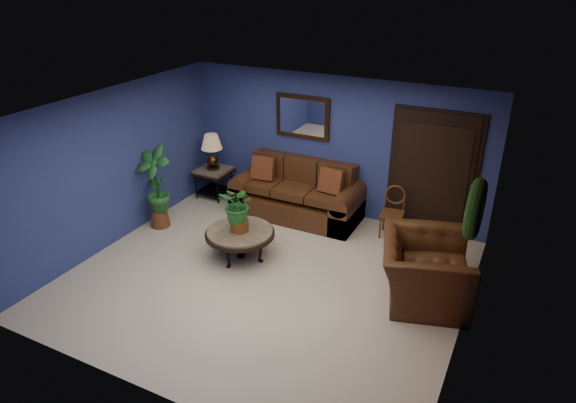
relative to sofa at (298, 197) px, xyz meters
The scene contains 18 objects.
floor 2.17m from the sofa, 76.87° to the right, with size 5.50×5.50×0.00m, color beige.
wall_back 1.11m from the sofa, 40.36° to the left, with size 5.50×0.04×2.50m, color navy.
wall_left 3.21m from the sofa, 137.33° to the right, with size 0.04×5.00×2.50m, color navy.
wall_right_brick 3.96m from the sofa, 32.80° to the right, with size 0.04×5.00×2.50m, color maroon.
ceiling 3.04m from the sofa, 76.87° to the right, with size 5.50×5.00×0.02m, color silver.
crown_molding 4.36m from the sofa, 33.05° to the right, with size 0.03×5.00×0.14m, color white.
wall_mirror 1.44m from the sofa, 106.86° to the left, with size 1.02×0.06×0.77m, color #452912.
closet_door 2.38m from the sofa, ahead, with size 1.44×0.06×2.18m, color black.
wreath 4.01m from the sofa, 32.66° to the right, with size 0.72×0.72×0.16m, color black.
sofa is the anchor object (origin of this frame).
coffee_table 1.76m from the sofa, 95.39° to the right, with size 1.08×1.08×0.46m.
end_table 1.82m from the sofa, behind, with size 0.63×0.63×0.58m.
table_lamp 1.93m from the sofa, behind, with size 0.40×0.40×0.67m.
side_chair 1.75m from the sofa, ahead, with size 0.41×0.41×0.86m.
armchair 3.05m from the sofa, 30.24° to the right, with size 1.33×1.17×0.87m, color #482814.
coffee_plant 1.84m from the sofa, 95.39° to the right, with size 0.58×0.51×0.74m.
floor_plant 3.31m from the sofa, 30.91° to the right, with size 0.40×0.36×0.76m.
tall_plant 2.51m from the sofa, 142.57° to the right, with size 0.66×0.47×1.45m.
Camera 1 is at (3.13, -5.53, 4.26)m, focal length 32.00 mm.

